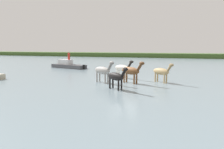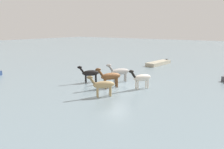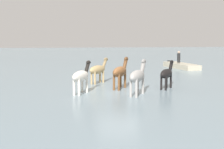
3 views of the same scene
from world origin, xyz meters
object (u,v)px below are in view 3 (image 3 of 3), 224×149
Objects in this scene: horse_chestnut_trailing at (98,70)px; horse_dark_mare at (81,76)px; person_spotter_bow at (179,57)px; horse_dun_straggler at (120,72)px; boat_tender_starboard at (181,66)px; horse_mid_herd at (138,76)px; horse_pinto_flank at (167,74)px.

horse_chestnut_trailing is 0.87× the size of horse_dark_mare.
horse_chestnut_trailing is 1.66× the size of person_spotter_bow.
boat_tender_starboard is (12.07, -8.74, -0.89)m from horse_dun_straggler.
horse_dark_mare is at bearing -47.04° from boat_tender_starboard.
horse_pinto_flank is at bearing -19.53° from horse_mid_herd.
horse_chestnut_trailing is at bearing 89.20° from horse_pinto_flank.
person_spotter_bow is at bearing -114.49° from boat_tender_starboard.
horse_chestnut_trailing is at bearing -52.95° from boat_tender_starboard.
horse_mid_herd reaches higher than horse_dun_straggler.
horse_mid_herd is 2.45m from horse_dun_straggler.
horse_chestnut_trailing is at bearing 54.22° from horse_dun_straggler.
horse_chestnut_trailing reaches higher than boat_tender_starboard.
horse_mid_herd is at bearing 165.15° from horse_pinto_flank.
horse_dun_straggler is 2.75m from horse_chestnut_trailing.
horse_chestnut_trailing is 0.34× the size of boat_tender_starboard.
horse_dark_mare is at bearing -160.30° from horse_chestnut_trailing.
person_spotter_bow is (12.15, -8.50, 0.10)m from horse_dun_straggler.
horse_pinto_flank is at bearing -32.11° from boat_tender_starboard.
horse_chestnut_trailing is 13.63m from person_spotter_bow.
horse_mid_herd reaches higher than person_spotter_bow.
horse_pinto_flank is at bearing -70.11° from horse_dun_straggler.
horse_dun_straggler is at bearing 116.13° from horse_pinto_flank.
horse_dark_mare is at bearing 103.29° from horse_mid_herd.
horse_chestnut_trailing is 4.12m from horse_dark_mare.
horse_mid_herd is 1.03× the size of horse_dark_mare.
horse_dark_mare is 0.39× the size of boat_tender_starboard.
horse_pinto_flank is (0.86, -5.39, -0.06)m from horse_dark_mare.
person_spotter_bow is (0.08, 0.24, 0.98)m from boat_tender_starboard.
horse_pinto_flank is (-3.01, -3.99, -0.01)m from horse_chestnut_trailing.
horse_mid_herd reaches higher than boat_tender_starboard.
horse_mid_herd reaches higher than horse_dark_mare.
horse_dun_straggler is (2.38, 0.55, -0.01)m from horse_mid_herd.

